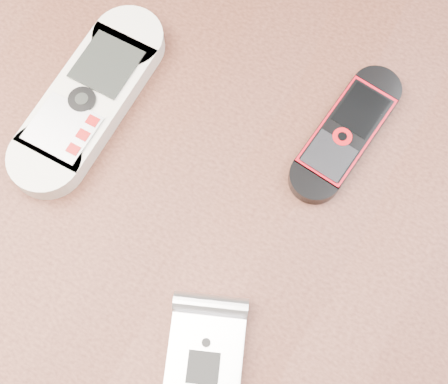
{
  "coord_description": "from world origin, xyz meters",
  "views": [
    {
      "loc": [
        0.08,
        -0.14,
        1.21
      ],
      "look_at": [
        0.01,
        0.0,
        0.76
      ],
      "focal_mm": 50.0,
      "sensor_mm": 36.0,
      "label": 1
    }
  ],
  "objects": [
    {
      "name": "nokia_black_red",
      "position": [
        0.07,
        0.09,
        0.76
      ],
      "size": [
        0.06,
        0.14,
        0.01
      ],
      "primitive_type": "cube",
      "rotation": [
        0.0,
        0.0,
        -0.11
      ],
      "color": "black",
      "rests_on": "table"
    },
    {
      "name": "nokia_white",
      "position": [
        -0.13,
        0.02,
        0.76
      ],
      "size": [
        0.06,
        0.18,
        0.02
      ],
      "primitive_type": "cube",
      "rotation": [
        0.0,
        0.0,
        0.0
      ],
      "color": "beige",
      "rests_on": "table"
    },
    {
      "name": "table",
      "position": [
        0.0,
        0.0,
        0.64
      ],
      "size": [
        1.2,
        0.8,
        0.75
      ],
      "color": "black",
      "rests_on": "ground"
    },
    {
      "name": "ground",
      "position": [
        0.0,
        0.0,
        0.0
      ],
      "size": [
        4.0,
        4.0,
        0.0
      ],
      "primitive_type": "plane",
      "color": "#472B19",
      "rests_on": "ground"
    },
    {
      "name": "motorola_razr",
      "position": [
        0.06,
        -0.12,
        0.76
      ],
      "size": [
        0.09,
        0.12,
        0.02
      ],
      "primitive_type": "cube",
      "rotation": [
        0.0,
        0.0,
        0.39
      ],
      "color": "silver",
      "rests_on": "table"
    }
  ]
}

